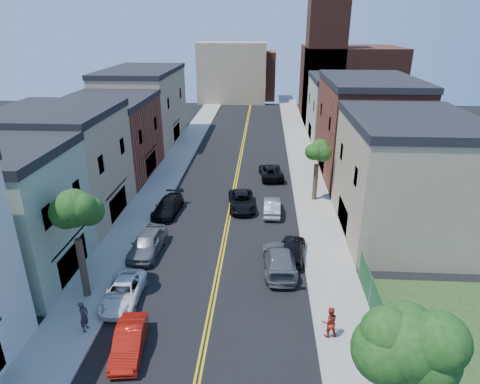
% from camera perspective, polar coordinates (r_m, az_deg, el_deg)
% --- Properties ---
extents(sidewalk_left, '(3.20, 100.00, 0.15)m').
position_cam_1_polar(sidewalk_left, '(50.60, -9.15, 3.93)').
color(sidewalk_left, gray).
rests_on(sidewalk_left, ground).
extents(sidewalk_right, '(3.20, 100.00, 0.15)m').
position_cam_1_polar(sidewalk_right, '(49.67, 8.99, 3.59)').
color(sidewalk_right, gray).
rests_on(sidewalk_right, ground).
extents(curb_left, '(0.30, 100.00, 0.15)m').
position_cam_1_polar(curb_left, '(50.25, -7.19, 3.92)').
color(curb_left, gray).
rests_on(curb_left, ground).
extents(curb_right, '(0.30, 100.00, 0.15)m').
position_cam_1_polar(curb_right, '(49.53, 6.97, 3.64)').
color(curb_right, gray).
rests_on(curb_right, ground).
extents(bldg_left_tan_near, '(9.00, 10.00, 9.00)m').
position_cam_1_polar(bldg_left_tan_near, '(37.82, -23.42, 2.93)').
color(bldg_left_tan_near, '#998466').
rests_on(bldg_left_tan_near, ground).
extents(bldg_left_brick, '(9.00, 12.00, 8.00)m').
position_cam_1_polar(bldg_left_brick, '(47.56, -17.70, 6.88)').
color(bldg_left_brick, brown).
rests_on(bldg_left_brick, ground).
extents(bldg_left_tan_far, '(9.00, 16.00, 9.50)m').
position_cam_1_polar(bldg_left_tan_far, '(60.31, -13.20, 11.26)').
color(bldg_left_tan_far, '#998466').
rests_on(bldg_left_tan_far, ground).
extents(bldg_right_tan, '(9.00, 12.00, 9.00)m').
position_cam_1_polar(bldg_right_tan, '(34.67, 21.81, 1.48)').
color(bldg_right_tan, '#998466').
rests_on(bldg_right_tan, ground).
extents(bldg_right_brick, '(9.00, 14.00, 10.00)m').
position_cam_1_polar(bldg_right_brick, '(47.42, 16.99, 8.17)').
color(bldg_right_brick, brown).
rests_on(bldg_right_brick, ground).
extents(bldg_right_palegrn, '(9.00, 12.00, 8.50)m').
position_cam_1_polar(bldg_right_palegrn, '(60.95, 14.07, 10.81)').
color(bldg_right_palegrn, gray).
rests_on(bldg_right_palegrn, ground).
extents(church, '(16.20, 14.20, 22.60)m').
position_cam_1_polar(church, '(75.55, 14.13, 15.30)').
color(church, '#4C2319').
rests_on(church, ground).
extents(backdrop_left, '(14.00, 8.00, 12.00)m').
position_cam_1_polar(backdrop_left, '(89.60, -1.07, 16.20)').
color(backdrop_left, '#998466').
rests_on(backdrop_left, ground).
extents(backdrop_center, '(10.00, 8.00, 10.00)m').
position_cam_1_polar(backdrop_center, '(93.47, 1.67, 15.84)').
color(backdrop_center, brown).
rests_on(backdrop_center, ground).
extents(fence_right, '(0.04, 15.00, 1.90)m').
position_cam_1_polar(fence_right, '(23.05, 20.23, -19.54)').
color(fence_right, '#143F1E').
rests_on(fence_right, sidewalk_right).
extents(tree_left_mid, '(5.20, 5.20, 9.29)m').
position_cam_1_polar(tree_left_mid, '(25.27, -22.24, -1.17)').
color(tree_left_mid, '#35291A').
rests_on(tree_left_mid, sidewalk_left).
extents(tree_right_corner, '(5.80, 5.80, 10.35)m').
position_cam_1_polar(tree_right_corner, '(14.75, 23.32, -15.95)').
color(tree_right_corner, '#35291A').
rests_on(tree_right_corner, sidewalk_right).
extents(tree_right_far, '(4.40, 4.40, 8.03)m').
position_cam_1_polar(tree_right_far, '(38.51, 10.80, 6.72)').
color(tree_right_far, '#35291A').
rests_on(tree_right_far, sidewalk_right).
extents(red_sedan, '(1.90, 4.20, 1.34)m').
position_cam_1_polar(red_sedan, '(23.46, -15.07, -19.31)').
color(red_sedan, red).
rests_on(red_sedan, ground).
extents(white_pickup, '(2.29, 4.65, 1.27)m').
position_cam_1_polar(white_pickup, '(27.03, -15.89, -13.17)').
color(white_pickup, white).
rests_on(white_pickup, ground).
extents(grey_car_left, '(2.28, 5.08, 1.69)m').
position_cam_1_polar(grey_car_left, '(31.46, -12.69, -6.89)').
color(grey_car_left, slate).
rests_on(grey_car_left, ground).
extents(black_car_left, '(2.42, 5.00, 1.40)m').
position_cam_1_polar(black_car_left, '(37.38, -9.95, -1.98)').
color(black_car_left, black).
rests_on(black_car_left, ground).
extents(grey_car_right, '(2.42, 5.56, 1.59)m').
position_cam_1_polar(grey_car_right, '(28.99, 5.50, -9.25)').
color(grey_car_right, '#53575A').
rests_on(grey_car_right, ground).
extents(black_car_right, '(2.30, 4.48, 1.46)m').
position_cam_1_polar(black_car_right, '(30.42, 7.30, -7.83)').
color(black_car_right, black).
rests_on(black_car_right, ground).
extents(silver_car_right, '(1.47, 4.12, 1.35)m').
position_cam_1_polar(silver_car_right, '(36.95, 4.45, -2.03)').
color(silver_car_right, '#A1A4A8').
rests_on(silver_car_right, ground).
extents(dark_car_right_far, '(2.91, 5.31, 1.41)m').
position_cam_1_polar(dark_car_right_far, '(45.48, 4.31, 2.84)').
color(dark_car_right_far, black).
rests_on(dark_car_right_far, ground).
extents(black_suv_lane, '(2.86, 5.23, 1.39)m').
position_cam_1_polar(black_suv_lane, '(37.91, 0.23, -1.27)').
color(black_suv_lane, black).
rests_on(black_suv_lane, ground).
extents(pedestrian_left, '(0.48, 0.70, 1.83)m').
position_cam_1_polar(pedestrian_left, '(25.11, -20.79, -15.79)').
color(pedestrian_left, '#29272F').
rests_on(pedestrian_left, sidewalk_left).
extents(pedestrian_right, '(0.98, 0.82, 1.83)m').
position_cam_1_polar(pedestrian_right, '(23.74, 12.28, -17.16)').
color(pedestrian_right, '#A42819').
rests_on(pedestrian_right, sidewalk_right).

